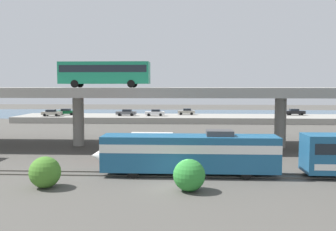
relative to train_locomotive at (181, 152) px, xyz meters
The scene contains 17 objects.
ground_plane 4.60m from the train_locomotive, 99.02° to the right, with size 260.00×260.00×0.00m, color #4C4944.
rail_strip_near 2.33m from the train_locomotive, 131.76° to the right, with size 110.00×0.12×0.12m, color #59544C.
rail_strip_far 2.33m from the train_locomotive, 131.76° to the left, with size 110.00×0.12×0.12m, color #59544C.
train_locomotive is the anchor object (origin of this frame).
highway_overpass 16.77m from the train_locomotive, 92.27° to the left, with size 96.00×12.30×7.95m.
transit_bus_on_overpass 20.28m from the train_locomotive, 123.81° to the left, with size 12.00×2.68×3.40m.
service_truck_east 7.49m from the train_locomotive, 123.86° to the left, with size 6.80×2.46×3.04m.
pier_parking_lot 51.03m from the train_locomotive, 90.71° to the left, with size 75.27×12.46×1.32m, color gray.
parked_car_0 53.74m from the train_locomotive, 89.48° to the left, with size 4.04×1.86×1.50m.
parked_car_1 51.79m from the train_locomotive, 104.85° to the left, with size 4.55×1.96×1.50m.
parked_car_2 59.77m from the train_locomotive, 64.38° to the left, with size 4.43×1.90×1.50m.
parked_car_3 56.61m from the train_locomotive, 121.95° to the left, with size 4.35×1.94×1.50m.
parked_car_4 58.46m from the train_locomotive, 118.24° to the left, with size 4.36×1.91×1.50m.
parked_car_5 50.53m from the train_locomotive, 97.57° to the left, with size 4.38×1.93×1.50m.
harbor_water 74.04m from the train_locomotive, 90.49° to the left, with size 140.00×36.00×0.01m, color #385B7A.
shrub_left 11.85m from the train_locomotive, 156.69° to the right, with size 2.53×2.53×2.53m, color #437B28.
shrub_right 5.19m from the train_locomotive, 81.69° to the right, with size 2.52×2.52×2.52m, color #2E8633.
Camera 1 is at (1.15, -29.16, 8.21)m, focal length 39.26 mm.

